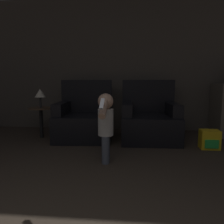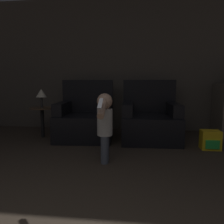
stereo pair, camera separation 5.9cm
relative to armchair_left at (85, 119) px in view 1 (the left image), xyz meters
The scene contains 7 objects.
wall_back 1.31m from the armchair_left, 65.10° to the left, with size 8.40×0.05×2.60m.
armchair_left is the anchor object (origin of this frame).
armchair_right 1.10m from the armchair_left, ahead, with size 0.94×0.93×1.00m.
person_toddler 1.26m from the armchair_left, 66.05° to the right, with size 0.18×0.57×0.83m.
toy_backpack 2.00m from the armchair_left, 13.32° to the right, with size 0.26×0.21×0.27m.
side_table 0.76m from the armchair_left, behind, with size 0.42×0.42×0.52m.
lamp 0.87m from the armchair_left, behind, with size 0.18×0.18×0.32m.
Camera 1 is at (0.46, 0.05, 0.95)m, focal length 35.00 mm.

